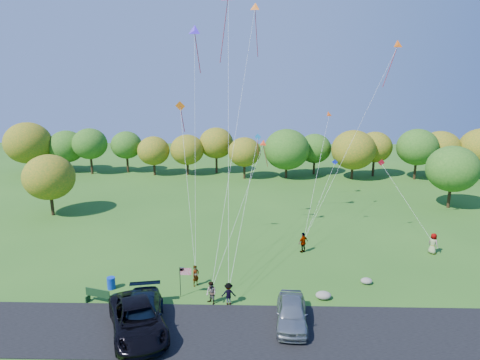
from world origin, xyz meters
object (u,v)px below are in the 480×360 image
(flyer_d, at_px, (303,242))
(flyer_a, at_px, (196,276))
(minivan_navy, at_px, (143,315))
(minivan_silver, at_px, (292,313))
(park_bench, at_px, (98,295))
(flyer_e, at_px, (433,244))
(minivan_dark, at_px, (138,319))
(trash_barrel, at_px, (111,283))
(flyer_c, at_px, (229,294))
(flyer_b, at_px, (211,293))

(flyer_d, bearing_deg, flyer_a, -1.35)
(minivan_navy, height_order, flyer_a, minivan_navy)
(minivan_silver, bearing_deg, park_bench, 173.70)
(minivan_silver, xyz_separation_m, flyer_e, (13.54, 11.53, 0.07))
(minivan_dark, xyz_separation_m, flyer_d, (11.57, 12.69, -0.06))
(flyer_a, relative_size, trash_barrel, 1.83)
(flyer_a, distance_m, flyer_c, 3.68)
(flyer_c, height_order, park_bench, flyer_c)
(park_bench, bearing_deg, minivan_navy, -21.03)
(minivan_dark, bearing_deg, trash_barrel, 99.99)
(flyer_b, xyz_separation_m, flyer_d, (7.39, 9.09, 0.10))
(flyer_a, xyz_separation_m, flyer_c, (2.60, -2.61, -0.02))
(trash_barrel, bearing_deg, minivan_dark, -58.25)
(flyer_c, height_order, flyer_e, flyer_e)
(minivan_navy, bearing_deg, flyer_a, 55.21)
(minivan_dark, distance_m, flyer_d, 17.17)
(minivan_navy, relative_size, flyer_c, 3.77)
(minivan_dark, xyz_separation_m, flyer_c, (5.37, 3.60, -0.19))
(minivan_silver, relative_size, flyer_d, 2.59)
(flyer_c, relative_size, park_bench, 0.85)
(flyer_d, relative_size, flyer_e, 0.98)
(flyer_a, bearing_deg, trash_barrel, 135.57)
(minivan_silver, distance_m, trash_barrel, 13.69)
(trash_barrel, bearing_deg, flyer_e, 15.02)
(flyer_e, height_order, trash_barrel, flyer_e)
(flyer_d, bearing_deg, flyer_e, 142.31)
(minivan_dark, xyz_separation_m, park_bench, (-3.72, 3.59, -0.42))
(flyer_e, relative_size, trash_barrel, 2.11)
(park_bench, distance_m, trash_barrel, 2.03)
(minivan_silver, xyz_separation_m, flyer_c, (-4.12, 2.42, -0.08))
(minivan_dark, bearing_deg, minivan_silver, -14.69)
(minivan_dark, distance_m, flyer_a, 6.80)
(flyer_e, bearing_deg, minivan_navy, 85.98)
(flyer_a, height_order, flyer_d, flyer_d)
(flyer_a, height_order, flyer_c, flyer_a)
(minivan_navy, relative_size, flyer_a, 3.67)
(minivan_navy, height_order, flyer_e, flyer_e)
(flyer_b, bearing_deg, minivan_silver, 19.91)
(flyer_a, distance_m, park_bench, 7.00)
(park_bench, bearing_deg, flyer_a, 38.92)
(flyer_d, xyz_separation_m, trash_barrel, (-15.03, -7.10, -0.48))
(flyer_c, distance_m, flyer_d, 11.01)
(flyer_b, xyz_separation_m, flyer_e, (18.86, 9.10, 0.12))
(flyer_c, bearing_deg, flyer_b, -4.46)
(minivan_navy, bearing_deg, park_bench, 131.82)
(minivan_dark, height_order, minivan_silver, minivan_dark)
(minivan_silver, bearing_deg, trash_barrel, 165.21)
(flyer_e, bearing_deg, trash_barrel, 72.99)
(flyer_a, bearing_deg, park_bench, 151.96)
(minivan_dark, xyz_separation_m, flyer_e, (23.03, 12.70, -0.04))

